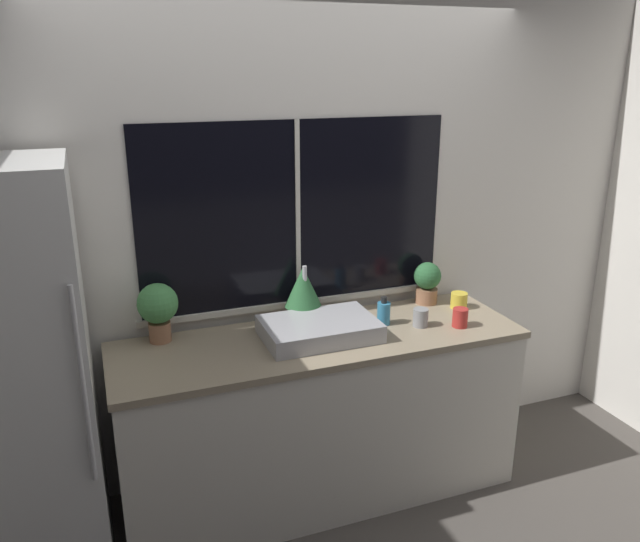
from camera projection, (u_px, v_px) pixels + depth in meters
name	position (u px, v px, depth m)	size (l,w,h in m)	color
ground_plane	(342.00, 526.00, 3.14)	(14.00, 14.00, 0.00)	#4C4742
wall_back	(296.00, 234.00, 3.32)	(8.00, 0.09, 2.70)	silver
wall_right	(525.00, 184.00, 4.76)	(0.06, 7.00, 2.70)	silver
counter	(320.00, 416.00, 3.27)	(2.07, 0.64, 0.91)	silver
sink	(319.00, 329.00, 3.11)	(0.57, 0.43, 0.31)	#ADADB2
potted_plant_left	(158.00, 307.00, 3.03)	(0.20, 0.20, 0.30)	#9E6B4C
potted_plant_center	(303.00, 289.00, 3.28)	(0.20, 0.20, 0.30)	#9E6B4C
potted_plant_right	(427.00, 281.00, 3.54)	(0.15, 0.15, 0.24)	#9E6B4C
soap_bottle	(384.00, 313.00, 3.27)	(0.07, 0.07, 0.15)	teal
mug_yellow	(459.00, 300.00, 3.49)	(0.09, 0.09, 0.09)	gold
mug_grey	(421.00, 318.00, 3.25)	(0.08, 0.08, 0.10)	gray
mug_red	(460.00, 318.00, 3.24)	(0.08, 0.08, 0.10)	#B72D28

